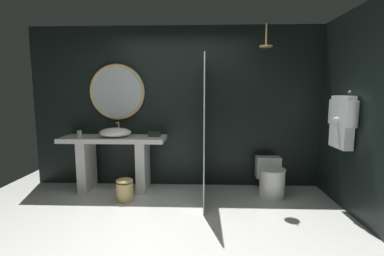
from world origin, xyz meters
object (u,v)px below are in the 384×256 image
object	(u,v)px
tumbler_cup	(79,134)
tissue_box	(154,134)
toilet	(271,178)
rain_shower_head	(266,44)
vessel_sink	(115,132)
round_wall_mirror	(117,92)
waste_bin	(125,189)
hanging_bathrobe	(342,120)

from	to	relation	value
tumbler_cup	tissue_box	bearing A→B (deg)	2.97
toilet	tumbler_cup	bearing A→B (deg)	177.92
tissue_box	rain_shower_head	xyz separation A→B (m)	(1.64, -0.24, 1.33)
vessel_sink	toilet	size ratio (longest dim) A/B	0.82
round_wall_mirror	rain_shower_head	bearing A→B (deg)	-11.09
tumbler_cup	tissue_box	size ratio (longest dim) A/B	0.55
waste_bin	toilet	bearing A→B (deg)	8.18
tumbler_cup	hanging_bathrobe	distance (m)	3.78
rain_shower_head	toilet	bearing A→B (deg)	23.31
rain_shower_head	vessel_sink	bearing A→B (deg)	175.86
tissue_box	hanging_bathrobe	xyz separation A→B (m)	(2.56, -0.64, 0.30)
rain_shower_head	waste_bin	distance (m)	2.88
vessel_sink	rain_shower_head	world-z (taller)	rain_shower_head
vessel_sink	tissue_box	world-z (taller)	vessel_sink
hanging_bathrobe	toilet	bearing A→B (deg)	148.28
tissue_box	round_wall_mirror	xyz separation A→B (m)	(-0.64, 0.21, 0.66)
vessel_sink	tissue_box	size ratio (longest dim) A/B	2.77
rain_shower_head	waste_bin	world-z (taller)	rain_shower_head
round_wall_mirror	tumbler_cup	bearing A→B (deg)	-153.25
hanging_bathrobe	waste_bin	xyz separation A→B (m)	(-2.92, 0.16, -1.03)
round_wall_mirror	toilet	bearing A→B (deg)	-8.85
round_wall_mirror	hanging_bathrobe	size ratio (longest dim) A/B	1.21
vessel_sink	tumbler_cup	bearing A→B (deg)	178.68
tissue_box	toilet	bearing A→B (deg)	-5.37
hanging_bathrobe	toilet	xyz separation A→B (m)	(-0.76, 0.47, -0.94)
tissue_box	hanging_bathrobe	world-z (taller)	hanging_bathrobe
toilet	rain_shower_head	bearing A→B (deg)	-156.69
toilet	round_wall_mirror	bearing A→B (deg)	171.15
tissue_box	hanging_bathrobe	bearing A→B (deg)	-14.06
toilet	waste_bin	xyz separation A→B (m)	(-2.15, -0.31, -0.10)
round_wall_mirror	toilet	size ratio (longest dim) A/B	1.52
hanging_bathrobe	toilet	distance (m)	1.30
vessel_sink	round_wall_mirror	size ratio (longest dim) A/B	0.54
hanging_bathrobe	tumbler_cup	bearing A→B (deg)	171.16
rain_shower_head	waste_bin	size ratio (longest dim) A/B	0.97
tumbler_cup	tissue_box	xyz separation A→B (m)	(1.17, 0.06, -0.01)
tumbler_cup	toilet	bearing A→B (deg)	-2.08
tissue_box	rain_shower_head	distance (m)	2.12
round_wall_mirror	waste_bin	distance (m)	1.57
tissue_box	waste_bin	size ratio (longest dim) A/B	0.53
vessel_sink	round_wall_mirror	xyz separation A→B (m)	(-0.04, 0.28, 0.62)
vessel_sink	toilet	bearing A→B (deg)	-2.27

